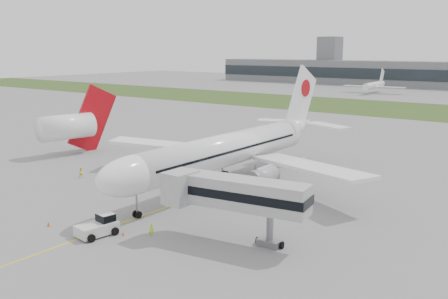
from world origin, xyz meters
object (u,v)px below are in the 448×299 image
Objects in this scene: jet_bridge at (232,193)px; pushback_tug at (99,226)px; neighbor_aircraft at (70,126)px; ground_crew_near at (151,230)px; airliner at (231,149)px.

pushback_tug is at bearing -159.37° from jet_bridge.
neighbor_aircraft is at bearing 155.45° from pushback_tug.
ground_crew_near is at bearing 39.06° from pushback_tug.
pushback_tug is (0.83, -26.48, -4.60)m from airliner.
ground_crew_near is 0.09× the size of neighbor_aircraft.
neighbor_aircraft is at bearing -178.84° from airliner.
airliner is 38.90m from neighbor_aircraft.
neighbor_aircraft reaches higher than pushback_tug.
airliner is at bearing 100.13° from pushback_tug.
ground_crew_near is (5.17, 3.07, -0.29)m from pushback_tug.
airliner reaches higher than pushback_tug.
jet_bridge is at bearing 37.60° from pushback_tug.
ground_crew_near is 50.51m from neighbor_aircraft.
jet_bridge is at bearing 175.38° from ground_crew_near.
neighbor_aircraft is (-38.90, -0.79, 0.07)m from airliner.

